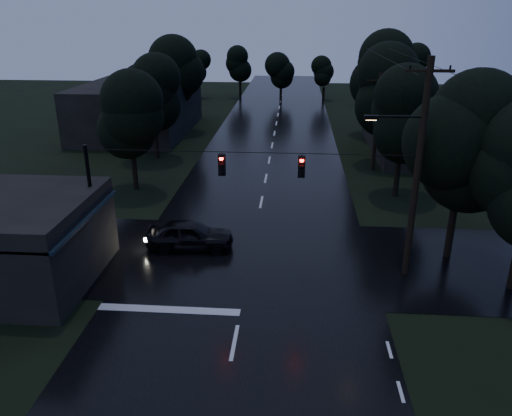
# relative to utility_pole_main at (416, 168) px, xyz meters

# --- Properties ---
(main_road) EXTENTS (12.00, 120.00, 0.02)m
(main_road) POSITION_rel_utility_pole_main_xyz_m (-7.41, 19.00, -5.26)
(main_road) COLOR black
(main_road) RESTS_ON ground
(cross_street) EXTENTS (60.00, 9.00, 0.02)m
(cross_street) POSITION_rel_utility_pole_main_xyz_m (-7.41, 1.00, -5.26)
(cross_street) COLOR black
(cross_street) RESTS_ON ground
(building_far_right) EXTENTS (10.00, 14.00, 4.40)m
(building_far_right) POSITION_rel_utility_pole_main_xyz_m (6.59, 23.00, -3.06)
(building_far_right) COLOR black
(building_far_right) RESTS_ON ground
(building_far_left) EXTENTS (10.00, 16.00, 5.00)m
(building_far_left) POSITION_rel_utility_pole_main_xyz_m (-21.41, 29.00, -2.76)
(building_far_left) COLOR black
(building_far_left) RESTS_ON ground
(utility_pole_main) EXTENTS (3.50, 0.30, 10.00)m
(utility_pole_main) POSITION_rel_utility_pole_main_xyz_m (0.00, 0.00, 0.00)
(utility_pole_main) COLOR black
(utility_pole_main) RESTS_ON ground
(utility_pole_far) EXTENTS (2.00, 0.30, 7.50)m
(utility_pole_far) POSITION_rel_utility_pole_main_xyz_m (0.89, 17.00, -1.38)
(utility_pole_far) COLOR black
(utility_pole_far) RESTS_ON ground
(anchor_pole_left) EXTENTS (0.18, 0.18, 6.00)m
(anchor_pole_left) POSITION_rel_utility_pole_main_xyz_m (-14.91, 0.00, -2.26)
(anchor_pole_left) COLOR black
(anchor_pole_left) RESTS_ON ground
(span_signals) EXTENTS (15.00, 0.37, 1.12)m
(span_signals) POSITION_rel_utility_pole_main_xyz_m (-6.85, -0.01, -0.01)
(span_signals) COLOR black
(span_signals) RESTS_ON ground
(tree_corner_near) EXTENTS (4.48, 4.48, 9.44)m
(tree_corner_near) POSITION_rel_utility_pole_main_xyz_m (2.59, 2.00, 0.74)
(tree_corner_near) COLOR black
(tree_corner_near) RESTS_ON ground
(tree_left_a) EXTENTS (3.92, 3.92, 8.26)m
(tree_left_a) POSITION_rel_utility_pole_main_xyz_m (-16.41, 11.00, -0.02)
(tree_left_a) COLOR black
(tree_left_a) RESTS_ON ground
(tree_left_b) EXTENTS (4.20, 4.20, 8.85)m
(tree_left_b) POSITION_rel_utility_pole_main_xyz_m (-17.01, 19.00, 0.36)
(tree_left_b) COLOR black
(tree_left_b) RESTS_ON ground
(tree_left_c) EXTENTS (4.48, 4.48, 9.44)m
(tree_left_c) POSITION_rel_utility_pole_main_xyz_m (-17.61, 29.00, 0.74)
(tree_left_c) COLOR black
(tree_left_c) RESTS_ON ground
(tree_right_a) EXTENTS (4.20, 4.20, 8.85)m
(tree_right_a) POSITION_rel_utility_pole_main_xyz_m (1.59, 11.00, 0.36)
(tree_right_a) COLOR black
(tree_right_a) RESTS_ON ground
(tree_right_b) EXTENTS (4.48, 4.48, 9.44)m
(tree_right_b) POSITION_rel_utility_pole_main_xyz_m (2.19, 19.00, 0.74)
(tree_right_b) COLOR black
(tree_right_b) RESTS_ON ground
(tree_right_c) EXTENTS (4.76, 4.76, 10.03)m
(tree_right_c) POSITION_rel_utility_pole_main_xyz_m (2.79, 29.00, 1.11)
(tree_right_c) COLOR black
(tree_right_c) RESTS_ON ground
(car) EXTENTS (4.59, 2.05, 1.53)m
(car) POSITION_rel_utility_pole_main_xyz_m (-10.68, 1.92, -4.49)
(car) COLOR black
(car) RESTS_ON ground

